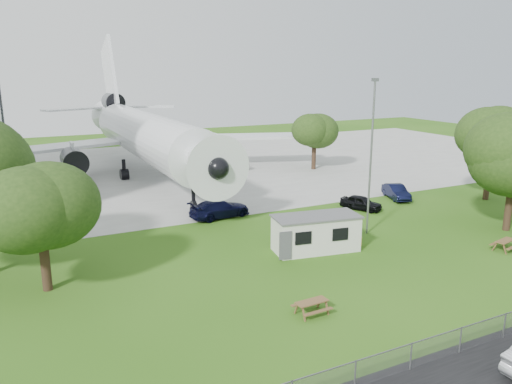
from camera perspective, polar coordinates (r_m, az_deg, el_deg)
name	(u,v)px	position (r m, az deg, el deg)	size (l,w,h in m)	color
ground	(325,281)	(31.72, 7.89, -10.03)	(160.00, 160.00, 0.00)	#43721F
concrete_apron	(157,171)	(65.24, -11.21, 2.37)	(120.00, 46.00, 0.03)	#B7B7B2
airliner	(144,133)	(61.85, -12.70, 6.60)	(46.36, 47.73, 17.69)	white
site_cabin	(316,233)	(36.23, 6.87, -4.67)	(6.93, 3.68, 2.62)	silver
picnic_west	(312,314)	(27.71, 6.36, -13.70)	(1.80, 1.50, 0.76)	brown
picnic_east	(504,250)	(40.64, 26.50, -5.96)	(1.80, 1.50, 0.76)	brown
fence	(443,358)	(25.39, 20.60, -17.35)	(58.00, 0.04, 1.30)	gray
lamp_mast	(371,159)	(39.52, 12.98, 3.66)	(0.16, 0.16, 12.00)	slate
tree_west_small	(39,210)	(31.10, -23.51, -1.92)	(6.79, 6.79, 8.34)	#382619
tree_east_back	(493,134)	(54.13, 25.45, 6.03)	(7.09, 7.09, 10.18)	#382619
tree_far_apron	(314,133)	(64.89, 6.70, 6.77)	(6.18, 6.18, 7.91)	#382619
car_ne_hatch	(361,203)	(47.40, 11.91, -1.22)	(1.56, 3.87, 1.32)	black
car_ne_sedan	(396,192)	(52.17, 15.73, 0.01)	(1.52, 4.35, 1.43)	black
car_apron_van	(220,209)	(44.05, -4.17, -1.92)	(2.23, 5.49, 1.59)	black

